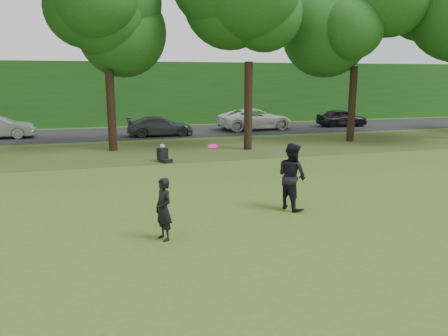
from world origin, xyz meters
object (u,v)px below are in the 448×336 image
player_left (164,209)px  player_right (292,176)px  frisbee (213,146)px  seated_person (163,155)px

player_left → player_right: player_right is taller
frisbee → player_right: bearing=18.4°
player_left → frisbee: size_ratio=4.05×
frisbee → seated_person: (0.03, 9.17, -1.82)m
player_left → player_right: bearing=88.6°
player_left → frisbee: 2.03m
player_left → frisbee: frisbee is taller
player_left → seated_person: 9.87m
frisbee → seated_person: bearing=89.8°
player_left → seated_person: size_ratio=1.83×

